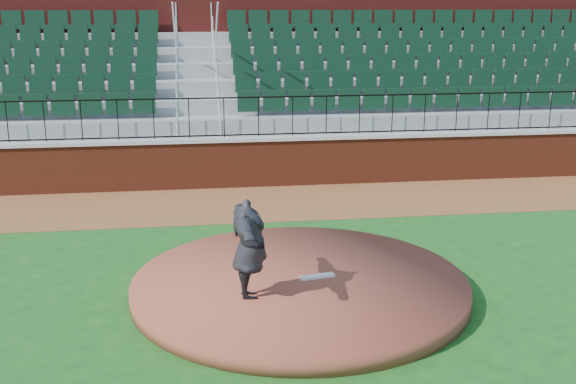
{
  "coord_description": "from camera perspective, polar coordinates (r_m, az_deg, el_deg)",
  "views": [
    {
      "loc": [
        -1.67,
        -10.69,
        4.62
      ],
      "look_at": [
        0.0,
        1.5,
        1.3
      ],
      "focal_mm": 44.02,
      "sensor_mm": 36.0,
      "label": 1
    }
  ],
  "objects": [
    {
      "name": "wall_cap",
      "position": [
        18.08,
        -2.38,
        4.36
      ],
      "size": [
        34.0,
        0.45,
        0.1
      ],
      "primitive_type": "cube",
      "color": "#B7B7B7",
      "rests_on": "field_wall"
    },
    {
      "name": "wall_railing",
      "position": [
        17.99,
        -2.39,
        6.08
      ],
      "size": [
        34.0,
        0.05,
        1.0
      ],
      "primitive_type": null,
      "color": "black",
      "rests_on": "wall_cap"
    },
    {
      "name": "seating_stands",
      "position": [
        20.61,
        -3.14,
        8.63
      ],
      "size": [
        34.0,
        5.1,
        4.6
      ],
      "primitive_type": null,
      "color": "gray",
      "rests_on": "ground"
    },
    {
      "name": "concourse_wall",
      "position": [
        23.35,
        -3.74,
        10.49
      ],
      "size": [
        34.0,
        0.5,
        5.5
      ],
      "primitive_type": "cube",
      "color": "maroon",
      "rests_on": "ground"
    },
    {
      "name": "ground",
      "position": [
        11.76,
        1.0,
        -8.03
      ],
      "size": [
        90.0,
        90.0,
        0.0
      ],
      "primitive_type": "plane",
      "color": "#154C16",
      "rests_on": "ground"
    },
    {
      "name": "pitcher",
      "position": [
        10.66,
        -3.14,
        -4.6
      ],
      "size": [
        0.56,
        1.93,
        1.56
      ],
      "primitive_type": "imported",
      "rotation": [
        0.0,
        0.0,
        1.59
      ],
      "color": "black",
      "rests_on": "pitchers_mound"
    },
    {
      "name": "pitchers_mound",
      "position": [
        11.66,
        0.96,
        -7.59
      ],
      "size": [
        5.48,
        5.48,
        0.25
      ],
      "primitive_type": "cylinder",
      "color": "brown",
      "rests_on": "ground"
    },
    {
      "name": "pitching_rubber",
      "position": [
        11.65,
        2.36,
        -6.83
      ],
      "size": [
        0.6,
        0.24,
        0.04
      ],
      "primitive_type": "cube",
      "rotation": [
        0.0,
        0.0,
        0.18
      ],
      "color": "white",
      "rests_on": "pitchers_mound"
    },
    {
      "name": "warning_track",
      "position": [
        16.82,
        -1.81,
        -0.82
      ],
      "size": [
        34.0,
        3.2,
        0.01
      ],
      "primitive_type": "cube",
      "color": "brown",
      "rests_on": "ground"
    },
    {
      "name": "field_wall",
      "position": [
        18.21,
        -2.35,
        2.35
      ],
      "size": [
        34.0,
        0.35,
        1.2
      ],
      "primitive_type": "cube",
      "color": "maroon",
      "rests_on": "ground"
    }
  ]
}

